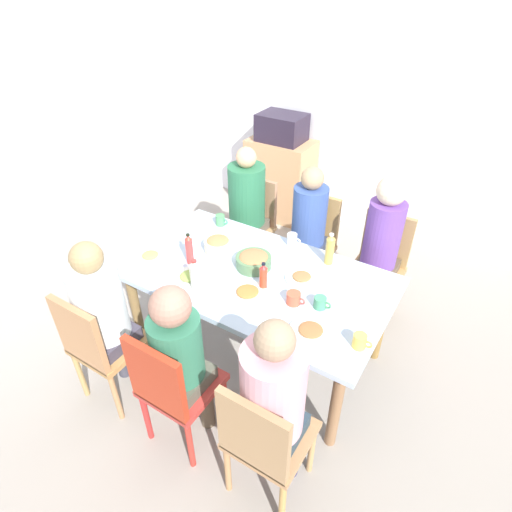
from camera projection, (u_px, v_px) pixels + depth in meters
ground_plane at (256, 348)px, 3.27m from camera, size 6.37×6.37×0.00m
wall_back at (378, 108)px, 4.08m from camera, size 5.55×0.12×2.60m
dining_table at (256, 283)px, 2.90m from camera, size 1.81×1.02×0.73m
chair_0 at (252, 221)px, 3.86m from camera, size 0.40×0.40×0.90m
person_0 at (246, 203)px, 3.66m from camera, size 0.32×0.32×1.24m
chair_1 at (311, 240)px, 3.59m from camera, size 0.40×0.40×0.90m
person_1 at (308, 225)px, 3.42m from camera, size 0.30×0.30×1.21m
chair_2 at (172, 386)px, 2.36m from camera, size 0.40×0.40×0.90m
person_2 at (179, 353)px, 2.31m from camera, size 0.30×0.30×1.16m
chair_3 at (264, 439)px, 2.10m from camera, size 0.40×0.40×0.90m
person_3 at (274, 398)px, 2.03m from camera, size 0.31×0.31×1.24m
chair_4 at (380, 262)px, 3.33m from camera, size 0.40×0.40×0.90m
person_4 at (381, 242)px, 3.13m from camera, size 0.30×0.30×1.28m
chair_5 at (99, 344)px, 2.62m from camera, size 0.40×0.40×0.90m
person_5 at (103, 310)px, 2.56m from camera, size 0.30×0.30×1.22m
plate_0 at (248, 293)px, 2.67m from camera, size 0.26×0.26×0.04m
plate_1 at (302, 278)px, 2.80m from camera, size 0.22×0.22×0.04m
plate_2 at (311, 331)px, 2.39m from camera, size 0.25×0.25×0.04m
plate_3 at (190, 277)px, 2.80m from camera, size 0.25×0.25×0.04m
plate_4 at (150, 256)px, 3.00m from camera, size 0.21×0.21×0.04m
bowl_0 at (254, 261)px, 2.89m from camera, size 0.25×0.25×0.10m
bowl_1 at (218, 245)px, 3.05m from camera, size 0.20×0.20×0.11m
cup_0 at (221, 220)px, 3.36m from camera, size 0.11×0.07×0.09m
cup_1 at (320, 303)px, 2.56m from camera, size 0.11×0.08×0.08m
cup_2 at (360, 341)px, 2.29m from camera, size 0.11×0.08×0.09m
cup_3 at (294, 298)px, 2.59m from camera, size 0.12×0.09×0.08m
cup_4 at (292, 240)px, 3.12m from camera, size 0.11×0.07×0.09m
bottle_0 at (263, 277)px, 2.68m from camera, size 0.05×0.05×0.20m
bottle_1 at (330, 249)px, 2.89m from camera, size 0.06×0.06×0.24m
bottle_2 at (189, 250)px, 2.89m from camera, size 0.05×0.05×0.24m
bottle_3 at (195, 277)px, 2.64m from camera, size 0.07×0.07×0.24m
side_cabinet at (280, 179)px, 4.74m from camera, size 0.70×0.44×0.90m
microwave at (282, 128)px, 4.40m from camera, size 0.48×0.36×0.28m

